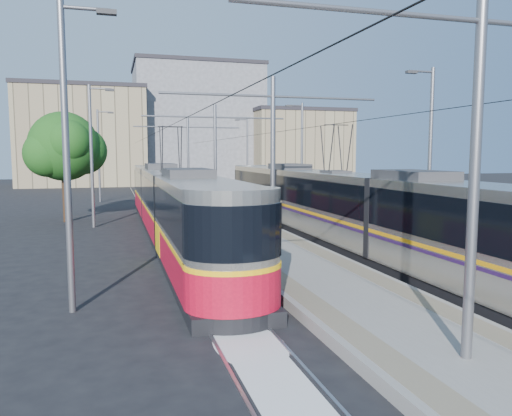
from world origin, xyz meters
name	(u,v)px	position (x,y,z in m)	size (l,w,h in m)	color
ground	(364,310)	(0.00, 0.00, 0.00)	(160.00, 160.00, 0.00)	black
platform	(226,222)	(0.00, 17.00, 0.15)	(4.00, 50.00, 0.30)	gray
tactile_strip_left	(202,220)	(-1.45, 17.00, 0.30)	(0.70, 50.00, 0.01)	gray
tactile_strip_right	(249,219)	(1.45, 17.00, 0.30)	(0.70, 50.00, 0.01)	gray
rails	(226,224)	(0.00, 17.00, 0.02)	(8.71, 70.00, 0.03)	gray
track_arrow	(270,373)	(-3.60, -3.00, 0.01)	(1.20, 5.00, 0.01)	silver
tram_left	(172,204)	(-3.60, 13.15, 1.71)	(2.43, 28.17, 5.50)	black
tram_right	(335,204)	(3.60, 9.64, 1.86)	(2.43, 31.58, 5.50)	black
catenary	(237,147)	(0.00, 14.15, 4.52)	(9.20, 70.00, 7.00)	slate
street_lamps	(212,154)	(0.00, 21.00, 4.18)	(15.18, 38.22, 8.00)	slate
shelter	(223,202)	(-0.17, 16.93, 1.37)	(0.68, 0.98, 2.04)	black
tree	(69,148)	(-8.92, 21.07, 4.55)	(4.63, 4.28, 6.73)	#382314
building_left	(84,136)	(-10.00, 60.00, 6.56)	(16.32, 12.24, 13.11)	gray
building_centre	(196,124)	(6.00, 64.00, 8.66)	(18.36, 14.28, 17.31)	gray
building_right	(297,146)	(20.00, 58.00, 5.35)	(14.28, 10.20, 10.67)	gray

